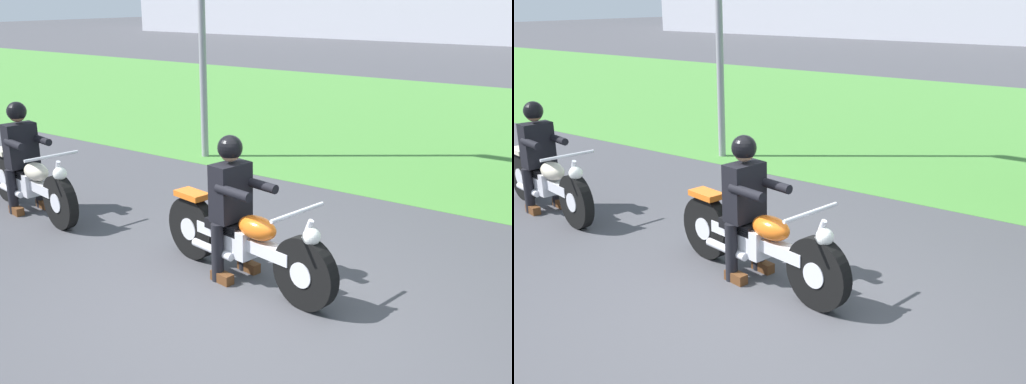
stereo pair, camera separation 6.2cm
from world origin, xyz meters
TOP-DOWN VIEW (x-y plane):
  - ground at (0.00, 0.00)m, footprint 120.00×120.00m
  - motorcycle_lead at (-0.43, 0.61)m, footprint 2.20×0.71m
  - rider_lead at (-0.59, 0.64)m, footprint 0.60×0.52m
  - motorcycle_follow at (-3.76, 0.61)m, footprint 2.12×0.70m
  - rider_follow at (-3.92, 0.64)m, footprint 0.60×0.52m

SIDE VIEW (x-z plane):
  - ground at x=0.00m, z-range 0.00..0.00m
  - motorcycle_follow at x=-3.76m, z-range -0.05..0.84m
  - motorcycle_lead at x=-0.43m, z-range -0.04..0.85m
  - rider_follow at x=-3.92m, z-range 0.12..1.52m
  - rider_lead at x=-0.59m, z-range 0.12..1.53m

